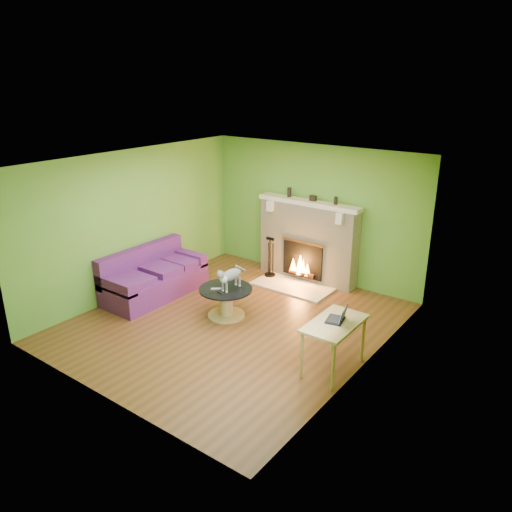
{
  "coord_description": "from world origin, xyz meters",
  "views": [
    {
      "loc": [
        4.61,
        -5.6,
        3.79
      ],
      "look_at": [
        0.17,
        0.4,
        1.07
      ],
      "focal_mm": 35.0,
      "sensor_mm": 36.0,
      "label": 1
    }
  ],
  "objects_px": {
    "coffee_table": "(226,300)",
    "cat": "(231,277)",
    "desk": "(334,328)",
    "sofa": "(153,277)"
  },
  "relations": [
    {
      "from": "sofa",
      "to": "desk",
      "type": "bearing_deg",
      "value": -3.83
    },
    {
      "from": "desk",
      "to": "cat",
      "type": "height_order",
      "value": "cat"
    },
    {
      "from": "sofa",
      "to": "coffee_table",
      "type": "bearing_deg",
      "value": 4.21
    },
    {
      "from": "coffee_table",
      "to": "cat",
      "type": "distance_m",
      "value": 0.42
    },
    {
      "from": "desk",
      "to": "cat",
      "type": "relative_size",
      "value": 1.51
    },
    {
      "from": "cat",
      "to": "sofa",
      "type": "bearing_deg",
      "value": -171.79
    },
    {
      "from": "cat",
      "to": "desk",
      "type": "bearing_deg",
      "value": -8.85
    },
    {
      "from": "coffee_table",
      "to": "desk",
      "type": "distance_m",
      "value": 2.25
    },
    {
      "from": "sofa",
      "to": "coffee_table",
      "type": "relative_size",
      "value": 2.18
    },
    {
      "from": "sofa",
      "to": "coffee_table",
      "type": "height_order",
      "value": "sofa"
    }
  ]
}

